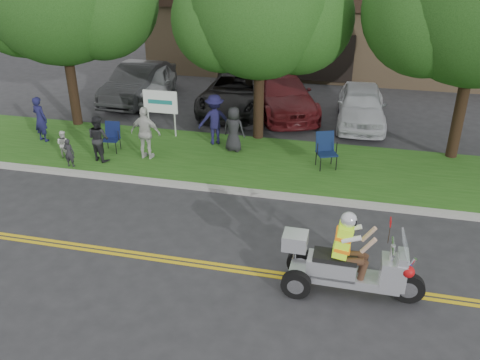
% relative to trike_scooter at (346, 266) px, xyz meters
% --- Properties ---
extents(ground, '(120.00, 120.00, 0.00)m').
position_rel_trike_scooter_xyz_m(ground, '(-3.91, 0.74, -0.66)').
color(ground, '#28282B').
rests_on(ground, ground).
extents(centerline_near, '(60.00, 0.10, 0.01)m').
position_rel_trike_scooter_xyz_m(centerline_near, '(-3.91, 0.16, -0.66)').
color(centerline_near, gold).
rests_on(centerline_near, ground).
extents(centerline_far, '(60.00, 0.10, 0.01)m').
position_rel_trike_scooter_xyz_m(centerline_far, '(-3.91, 0.32, -0.66)').
color(centerline_far, gold).
rests_on(centerline_far, ground).
extents(curb, '(60.00, 0.25, 0.12)m').
position_rel_trike_scooter_xyz_m(curb, '(-3.91, 3.79, -0.60)').
color(curb, '#A8A89E').
rests_on(curb, ground).
extents(grass_verge, '(60.00, 4.00, 0.10)m').
position_rel_trike_scooter_xyz_m(grass_verge, '(-3.91, 5.94, -0.61)').
color(grass_verge, '#205015').
rests_on(grass_verge, ground).
extents(commercial_building, '(18.00, 8.20, 4.00)m').
position_rel_trike_scooter_xyz_m(commercial_building, '(-1.91, 19.72, 1.35)').
color(commercial_building, '#9E7F5B').
rests_on(commercial_building, ground).
extents(tree_mid, '(5.88, 4.80, 7.05)m').
position_rel_trike_scooter_xyz_m(tree_mid, '(-3.36, 7.98, 3.77)').
color(tree_mid, '#332114').
rests_on(tree_mid, ground).
extents(business_sign, '(1.25, 0.06, 1.75)m').
position_rel_trike_scooter_xyz_m(business_sign, '(-6.81, 7.34, 0.59)').
color(business_sign, silver).
rests_on(business_sign, ground).
extents(trike_scooter, '(2.90, 0.96, 1.90)m').
position_rel_trike_scooter_xyz_m(trike_scooter, '(0.00, 0.00, 0.00)').
color(trike_scooter, black).
rests_on(trike_scooter, ground).
extents(lawn_chair_a, '(0.56, 0.57, 0.97)m').
position_rel_trike_scooter_xyz_m(lawn_chair_a, '(-7.93, 5.67, -0.01)').
color(lawn_chair_a, black).
rests_on(lawn_chair_a, grass_verge).
extents(lawn_chair_b, '(0.77, 0.78, 1.10)m').
position_rel_trike_scooter_xyz_m(lawn_chair_b, '(-0.90, 6.00, 0.06)').
color(lawn_chair_b, black).
rests_on(lawn_chair_b, grass_verge).
extents(spectator_adult_left, '(0.67, 0.54, 1.58)m').
position_rel_trike_scooter_xyz_m(spectator_adult_left, '(-10.70, 5.89, 0.23)').
color(spectator_adult_left, '#191845').
rests_on(spectator_adult_left, grass_verge).
extents(spectator_adult_mid, '(0.87, 0.78, 1.48)m').
position_rel_trike_scooter_xyz_m(spectator_adult_mid, '(-7.95, 4.83, 0.18)').
color(spectator_adult_mid, black).
rests_on(spectator_adult_mid, grass_verge).
extents(spectator_adult_right, '(1.02, 0.46, 1.72)m').
position_rel_trike_scooter_xyz_m(spectator_adult_right, '(-6.55, 5.32, 0.30)').
color(spectator_adult_right, beige).
rests_on(spectator_adult_right, grass_verge).
extents(spectator_chair_a, '(1.29, 1.05, 1.73)m').
position_rel_trike_scooter_xyz_m(spectator_chair_a, '(-4.75, 7.03, 0.31)').
color(spectator_chair_a, '#19163F').
rests_on(spectator_chair_a, grass_verge).
extents(spectator_chair_b, '(0.81, 0.61, 1.51)m').
position_rel_trike_scooter_xyz_m(spectator_chair_b, '(-3.96, 6.56, 0.20)').
color(spectator_chair_b, black).
rests_on(spectator_chair_b, grass_verge).
extents(child_left, '(0.34, 0.23, 0.92)m').
position_rel_trike_scooter_xyz_m(child_left, '(-8.64, 4.15, -0.10)').
color(child_left, black).
rests_on(child_left, grass_verge).
extents(child_right, '(0.48, 0.39, 0.90)m').
position_rel_trike_scooter_xyz_m(child_right, '(-9.21, 4.77, -0.11)').
color(child_right, silver).
rests_on(child_right, grass_verge).
extents(parked_car_far_left, '(2.66, 4.66, 1.50)m').
position_rel_trike_scooter_xyz_m(parked_car_far_left, '(-8.91, 11.58, 0.08)').
color(parked_car_far_left, '#9C9FA2').
rests_on(parked_car_far_left, ground).
extents(parked_car_left, '(1.79, 4.86, 1.59)m').
position_rel_trike_scooter_xyz_m(parked_car_left, '(-9.41, 11.30, 0.13)').
color(parked_car_left, '#28292B').
rests_on(parked_car_left, ground).
extents(parked_car_mid, '(2.70, 5.60, 1.54)m').
position_rel_trike_scooter_xyz_m(parked_car_mid, '(-4.93, 11.04, 0.10)').
color(parked_car_mid, black).
rests_on(parked_car_mid, ground).
extents(parked_car_right, '(4.05, 5.72, 1.54)m').
position_rel_trike_scooter_xyz_m(parked_car_right, '(-3.11, 11.19, 0.10)').
color(parked_car_right, '#521316').
rests_on(parked_car_right, ground).
extents(parked_car_far_right, '(1.95, 4.49, 1.51)m').
position_rel_trike_scooter_xyz_m(parked_car_far_right, '(0.09, 10.49, 0.09)').
color(parked_car_far_right, silver).
rests_on(parked_car_far_right, ground).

